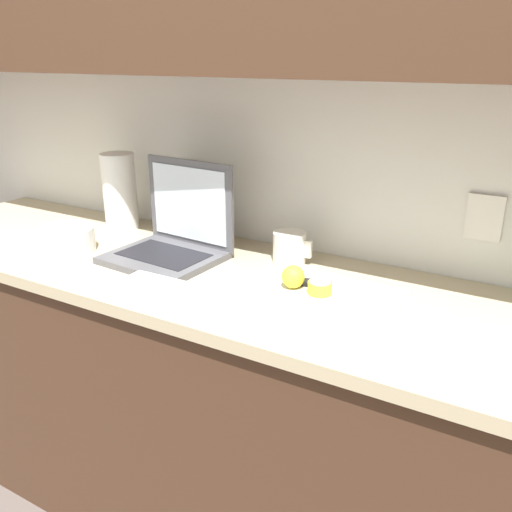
{
  "coord_description": "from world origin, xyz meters",
  "views": [
    {
      "loc": [
        0.84,
        -1.16,
        1.48
      ],
      "look_at": [
        0.18,
        -0.01,
        0.98
      ],
      "focal_mm": 38.0,
      "sensor_mm": 36.0,
      "label": 1
    }
  ],
  "objects_px": {
    "cutting_board": "(333,296)",
    "paper_towel_roll": "(120,191)",
    "measuring_cup": "(290,247)",
    "laptop": "(174,235)",
    "knife": "(326,285)",
    "bowl_white": "(65,240)",
    "lemon_whole_beside": "(294,276)",
    "lemon_half_cut": "(319,288)"
  },
  "relations": [
    {
      "from": "paper_towel_roll",
      "to": "measuring_cup",
      "type": "bearing_deg",
      "value": -0.47
    },
    {
      "from": "knife",
      "to": "bowl_white",
      "type": "relative_size",
      "value": 1.61
    },
    {
      "from": "lemon_half_cut",
      "to": "bowl_white",
      "type": "height_order",
      "value": "bowl_white"
    },
    {
      "from": "measuring_cup",
      "to": "bowl_white",
      "type": "xyz_separation_m",
      "value": [
        -0.64,
        -0.27,
        -0.01
      ]
    },
    {
      "from": "bowl_white",
      "to": "paper_towel_roll",
      "type": "bearing_deg",
      "value": 93.73
    },
    {
      "from": "cutting_board",
      "to": "lemon_whole_beside",
      "type": "relative_size",
      "value": 5.63
    },
    {
      "from": "lemon_half_cut",
      "to": "lemon_whole_beside",
      "type": "height_order",
      "value": "lemon_whole_beside"
    },
    {
      "from": "cutting_board",
      "to": "lemon_whole_beside",
      "type": "xyz_separation_m",
      "value": [
        -0.11,
        -0.01,
        0.03
      ]
    },
    {
      "from": "lemon_half_cut",
      "to": "measuring_cup",
      "type": "bearing_deg",
      "value": 133.7
    },
    {
      "from": "laptop",
      "to": "paper_towel_roll",
      "type": "bearing_deg",
      "value": 162.25
    },
    {
      "from": "laptop",
      "to": "lemon_half_cut",
      "type": "xyz_separation_m",
      "value": [
        0.5,
        -0.05,
        -0.04
      ]
    },
    {
      "from": "laptop",
      "to": "knife",
      "type": "relative_size",
      "value": 1.15
    },
    {
      "from": "cutting_board",
      "to": "bowl_white",
      "type": "distance_m",
      "value": 0.85
    },
    {
      "from": "bowl_white",
      "to": "lemon_half_cut",
      "type": "bearing_deg",
      "value": 5.77
    },
    {
      "from": "lemon_whole_beside",
      "to": "bowl_white",
      "type": "xyz_separation_m",
      "value": [
        -0.74,
        -0.09,
        -0.0
      ]
    },
    {
      "from": "lemon_whole_beside",
      "to": "paper_towel_roll",
      "type": "xyz_separation_m",
      "value": [
        -0.76,
        0.18,
        0.09
      ]
    },
    {
      "from": "lemon_half_cut",
      "to": "paper_towel_roll",
      "type": "bearing_deg",
      "value": 167.28
    },
    {
      "from": "knife",
      "to": "paper_towel_roll",
      "type": "bearing_deg",
      "value": 154.87
    },
    {
      "from": "laptop",
      "to": "knife",
      "type": "bearing_deg",
      "value": 2.63
    },
    {
      "from": "measuring_cup",
      "to": "paper_towel_roll",
      "type": "distance_m",
      "value": 0.66
    },
    {
      "from": "laptop",
      "to": "bowl_white",
      "type": "xyz_separation_m",
      "value": [
        -0.32,
        -0.14,
        -0.03
      ]
    },
    {
      "from": "cutting_board",
      "to": "lemon_whole_beside",
      "type": "bearing_deg",
      "value": -175.08
    },
    {
      "from": "cutting_board",
      "to": "paper_towel_roll",
      "type": "height_order",
      "value": "paper_towel_roll"
    },
    {
      "from": "cutting_board",
      "to": "lemon_half_cut",
      "type": "height_order",
      "value": "lemon_half_cut"
    },
    {
      "from": "knife",
      "to": "bowl_white",
      "type": "height_order",
      "value": "bowl_white"
    },
    {
      "from": "paper_towel_roll",
      "to": "knife",
      "type": "bearing_deg",
      "value": -9.96
    },
    {
      "from": "measuring_cup",
      "to": "cutting_board",
      "type": "bearing_deg",
      "value": -39.12
    },
    {
      "from": "cutting_board",
      "to": "knife",
      "type": "relative_size",
      "value": 1.17
    },
    {
      "from": "lemon_half_cut",
      "to": "lemon_whole_beside",
      "type": "bearing_deg",
      "value": 175.38
    },
    {
      "from": "laptop",
      "to": "measuring_cup",
      "type": "bearing_deg",
      "value": 25.82
    },
    {
      "from": "cutting_board",
      "to": "paper_towel_roll",
      "type": "distance_m",
      "value": 0.89
    },
    {
      "from": "cutting_board",
      "to": "paper_towel_roll",
      "type": "relative_size",
      "value": 1.3
    },
    {
      "from": "paper_towel_roll",
      "to": "lemon_whole_beside",
      "type": "bearing_deg",
      "value": -13.5
    },
    {
      "from": "lemon_half_cut",
      "to": "lemon_whole_beside",
      "type": "relative_size",
      "value": 1.03
    },
    {
      "from": "knife",
      "to": "lemon_half_cut",
      "type": "height_order",
      "value": "lemon_half_cut"
    },
    {
      "from": "bowl_white",
      "to": "measuring_cup",
      "type": "bearing_deg",
      "value": 22.48
    },
    {
      "from": "measuring_cup",
      "to": "lemon_half_cut",
      "type": "bearing_deg",
      "value": -46.3
    },
    {
      "from": "lemon_whole_beside",
      "to": "bowl_white",
      "type": "bearing_deg",
      "value": -173.19
    },
    {
      "from": "bowl_white",
      "to": "cutting_board",
      "type": "bearing_deg",
      "value": 6.57
    },
    {
      "from": "lemon_whole_beside",
      "to": "bowl_white",
      "type": "height_order",
      "value": "bowl_white"
    },
    {
      "from": "cutting_board",
      "to": "paper_towel_roll",
      "type": "bearing_deg",
      "value": 168.69
    },
    {
      "from": "lemon_whole_beside",
      "to": "knife",
      "type": "bearing_deg",
      "value": 25.87
    }
  ]
}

